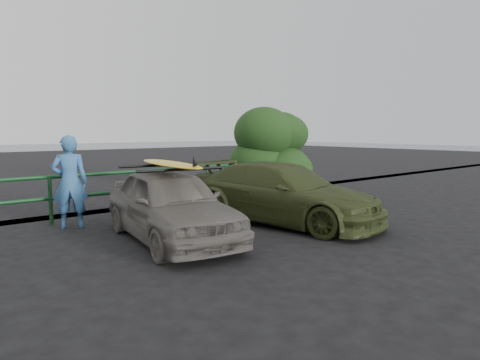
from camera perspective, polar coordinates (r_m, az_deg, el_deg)
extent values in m
plane|color=black|center=(5.93, 0.02, -12.67)|extent=(80.00, 80.00, 0.00)
imported|color=#5F5A55|center=(7.76, -9.24, -3.25)|extent=(2.10, 3.97, 1.29)
imported|color=#343E1B|center=(9.16, 5.75, -1.75)|extent=(2.60, 4.65, 1.27)
imported|color=teal|center=(9.18, -21.74, -0.26)|extent=(0.81, 0.69, 1.88)
ellipsoid|color=yellow|center=(7.67, -9.34, 2.15)|extent=(0.91, 2.55, 0.07)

